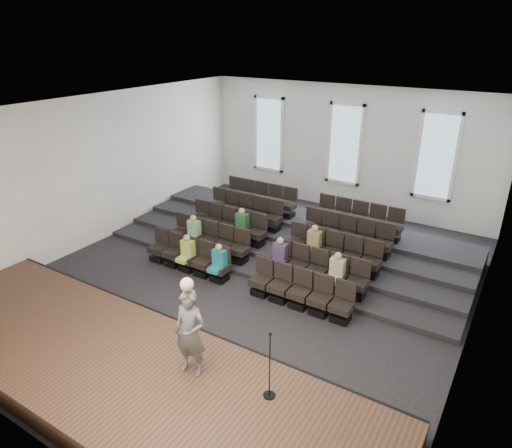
{
  "coord_description": "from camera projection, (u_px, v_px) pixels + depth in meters",
  "views": [
    {
      "loc": [
        6.48,
        -10.06,
        6.9
      ],
      "look_at": [
        -0.12,
        0.5,
        1.57
      ],
      "focal_mm": 32.0,
      "sensor_mm": 36.0,
      "label": 1
    }
  ],
  "objects": [
    {
      "name": "wall_right",
      "position": [
        486.0,
        252.0,
        9.79
      ],
      "size": [
        0.04,
        14.0,
        5.0
      ],
      "primitive_type": "cube",
      "color": "white",
      "rests_on": "ground"
    },
    {
      "name": "seating_rows",
      "position": [
        276.0,
        239.0,
        14.65
      ],
      "size": [
        6.8,
        4.7,
        1.67
      ],
      "color": "black",
      "rests_on": "ground"
    },
    {
      "name": "audience",
      "position": [
        251.0,
        246.0,
        13.87
      ],
      "size": [
        5.45,
        2.64,
        1.1
      ],
      "color": "#A4BE4C",
      "rests_on": "seating_rows"
    },
    {
      "name": "stage",
      "position": [
        121.0,
        371.0,
        9.64
      ],
      "size": [
        11.8,
        3.6,
        0.5
      ],
      "primitive_type": "cube",
      "color": "#49321F",
      "rests_on": "ground"
    },
    {
      "name": "risers",
      "position": [
        299.0,
        235.0,
        16.11
      ],
      "size": [
        11.8,
        4.8,
        0.6
      ],
      "color": "black",
      "rests_on": "ground"
    },
    {
      "name": "ceiling",
      "position": [
        250.0,
        109.0,
        11.74
      ],
      "size": [
        12.0,
        14.0,
        0.02
      ],
      "primitive_type": "cube",
      "color": "white",
      "rests_on": "ground"
    },
    {
      "name": "wall_left",
      "position": [
        103.0,
        168.0,
        15.67
      ],
      "size": [
        0.04,
        14.0,
        5.0
      ],
      "primitive_type": "cube",
      "color": "white",
      "rests_on": "ground"
    },
    {
      "name": "ground",
      "position": [
        251.0,
        278.0,
        13.71
      ],
      "size": [
        14.0,
        14.0,
        0.0
      ],
      "primitive_type": "plane",
      "color": "black",
      "rests_on": "ground"
    },
    {
      "name": "windows",
      "position": [
        345.0,
        144.0,
        18.07
      ],
      "size": [
        8.44,
        0.1,
        3.24
      ],
      "color": "white",
      "rests_on": "wall_back"
    },
    {
      "name": "wall_front",
      "position": [
        12.0,
        329.0,
        7.26
      ],
      "size": [
        12.0,
        0.04,
        5.0
      ],
      "primitive_type": "cube",
      "color": "white",
      "rests_on": "ground"
    },
    {
      "name": "wall_back",
      "position": [
        345.0,
        149.0,
        18.2
      ],
      "size": [
        12.0,
        0.04,
        5.0
      ],
      "primitive_type": "cube",
      "color": "white",
      "rests_on": "ground"
    },
    {
      "name": "mic_stand",
      "position": [
        270.0,
        378.0,
        8.47
      ],
      "size": [
        0.24,
        0.24,
        1.46
      ],
      "color": "black",
      "rests_on": "stage"
    },
    {
      "name": "stage_lip",
      "position": [
        176.0,
        328.0,
        11.02
      ],
      "size": [
        11.8,
        0.06,
        0.52
      ],
      "primitive_type": "cube",
      "color": "black",
      "rests_on": "ground"
    },
    {
      "name": "speaker",
      "position": [
        190.0,
        333.0,
        8.91
      ],
      "size": [
        0.74,
        0.54,
        1.86
      ],
      "primitive_type": "imported",
      "rotation": [
        0.0,
        0.0,
        0.14
      ],
      "color": "#52504E",
      "rests_on": "stage"
    }
  ]
}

